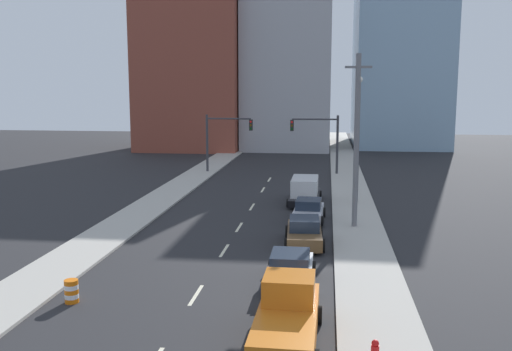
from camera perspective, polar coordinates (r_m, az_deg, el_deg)
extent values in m
cube|color=#ADA89E|center=(61.28, -4.90, 0.75)|extent=(3.11, 100.71, 0.14)
cube|color=#ADA89E|center=(59.98, 8.98, 0.50)|extent=(3.11, 100.71, 0.14)
cube|color=beige|center=(24.56, -6.02, -11.80)|extent=(0.16, 2.40, 0.01)
cube|color=beige|center=(30.74, -3.19, -7.49)|extent=(0.16, 2.40, 0.01)
cube|color=beige|center=(35.66, -1.70, -5.18)|extent=(0.16, 2.40, 0.01)
cube|color=beige|center=(41.60, -0.40, -3.15)|extent=(0.16, 2.40, 0.01)
cube|color=beige|center=(48.50, 0.69, -1.43)|extent=(0.16, 2.40, 0.01)
cube|color=beige|center=(53.89, 1.35, -0.40)|extent=(0.16, 2.40, 0.01)
cube|color=brown|center=(82.87, -6.11, 10.24)|extent=(14.00, 16.00, 21.53)
cube|color=#A8A8AD|center=(84.96, 3.37, 11.56)|extent=(12.00, 20.00, 25.46)
cube|color=#8CADC6|center=(89.49, 14.15, 12.34)|extent=(13.00, 20.00, 29.09)
cylinder|color=#38383D|center=(58.21, -4.91, 3.19)|extent=(0.24, 0.24, 5.91)
cylinder|color=#38383D|center=(57.59, -2.74, 5.70)|extent=(4.50, 0.16, 0.16)
cube|color=black|center=(57.29, -0.51, 5.06)|extent=(0.34, 0.32, 1.10)
cylinder|color=red|center=(57.10, -0.54, 5.39)|extent=(0.22, 0.04, 0.22)
cylinder|color=#593F0C|center=(57.12, -0.53, 5.05)|extent=(0.22, 0.04, 0.22)
cylinder|color=#0C3F14|center=(57.14, -0.53, 4.71)|extent=(0.22, 0.04, 0.22)
cylinder|color=#38383D|center=(56.95, 8.13, 3.01)|extent=(0.24, 0.24, 5.91)
cylinder|color=#38383D|center=(56.76, 5.91, 5.62)|extent=(4.50, 0.16, 0.16)
cube|color=black|center=(56.89, 3.62, 5.02)|extent=(0.34, 0.32, 1.10)
cylinder|color=red|center=(56.70, 3.61, 5.35)|extent=(0.22, 0.04, 0.22)
cylinder|color=#593F0C|center=(56.72, 3.61, 5.01)|extent=(0.22, 0.04, 0.22)
cylinder|color=#0C3F14|center=(56.74, 3.61, 4.67)|extent=(0.22, 0.04, 0.22)
cylinder|color=slate|center=(35.05, 10.01, 3.25)|extent=(0.32, 0.32, 10.62)
cube|color=slate|center=(34.92, 10.21, 10.63)|extent=(1.60, 0.14, 0.14)
cylinder|color=orange|center=(24.77, -17.92, -11.78)|extent=(0.56, 0.56, 0.19)
cylinder|color=white|center=(24.70, -17.95, -11.37)|extent=(0.56, 0.56, 0.19)
cylinder|color=orange|center=(24.64, -17.97, -10.95)|extent=(0.56, 0.56, 0.19)
cylinder|color=white|center=(24.58, -17.99, -10.54)|extent=(0.56, 0.56, 0.19)
cylinder|color=orange|center=(24.52, -18.01, -10.12)|extent=(0.56, 0.56, 0.19)
cylinder|color=#4C4C51|center=(42.72, 10.16, 3.10)|extent=(0.20, 0.20, 8.95)
sphere|color=white|center=(42.52, 10.34, 9.40)|extent=(0.44, 0.44, 0.44)
sphere|color=red|center=(18.91, 11.84, -16.11)|extent=(0.23, 0.23, 0.23)
cube|color=orange|center=(19.99, 3.10, -14.64)|extent=(2.09, 5.76, 0.98)
cube|color=orange|center=(20.42, 3.33, -11.20)|extent=(1.79, 1.74, 0.95)
cylinder|color=black|center=(21.84, 0.70, -13.48)|extent=(0.23, 0.68, 0.68)
cylinder|color=black|center=(21.70, 6.32, -13.69)|extent=(0.23, 0.68, 0.68)
cube|color=silver|center=(25.55, 3.43, -9.73)|extent=(1.90, 4.51, 0.66)
cube|color=#1E2838|center=(25.36, 3.45, -8.38)|extent=(1.67, 2.03, 0.61)
cylinder|color=black|center=(27.01, 1.53, -9.09)|extent=(0.22, 0.66, 0.66)
cylinder|color=black|center=(26.89, 5.74, -9.21)|extent=(0.22, 0.66, 0.66)
cylinder|color=black|center=(24.38, 0.87, -11.09)|extent=(0.22, 0.66, 0.66)
cylinder|color=black|center=(24.25, 5.57, -11.24)|extent=(0.22, 0.66, 0.66)
cube|color=brown|center=(31.78, 4.84, -5.96)|extent=(2.09, 4.72, 0.69)
cube|color=#1E2838|center=(31.62, 4.86, -4.80)|extent=(1.73, 2.17, 0.64)
cylinder|color=black|center=(33.22, 3.15, -5.62)|extent=(0.26, 0.73, 0.72)
cylinder|color=black|center=(33.25, 6.46, -5.65)|extent=(0.26, 0.73, 0.72)
cylinder|color=black|center=(30.45, 3.06, -6.96)|extent=(0.26, 0.73, 0.72)
cylinder|color=black|center=(30.48, 6.68, -6.99)|extent=(0.26, 0.73, 0.72)
cube|color=#B2B2BC|center=(37.35, 5.26, -3.78)|extent=(1.98, 4.32, 0.66)
cube|color=#1E2838|center=(37.22, 5.28, -2.83)|extent=(1.67, 1.98, 0.61)
cylinder|color=black|center=(38.75, 4.03, -3.59)|extent=(0.25, 0.65, 0.64)
cylinder|color=black|center=(38.62, 6.79, -3.67)|extent=(0.25, 0.65, 0.64)
cylinder|color=black|center=(36.19, 3.62, -4.47)|extent=(0.25, 0.65, 0.64)
cylinder|color=black|center=(36.05, 6.58, -4.57)|extent=(0.25, 0.65, 0.64)
cube|color=black|center=(43.15, 4.91, -2.17)|extent=(2.22, 5.90, 0.52)
cube|color=silver|center=(42.70, 4.90, -1.07)|extent=(1.94, 3.66, 1.28)
cylinder|color=black|center=(45.02, 3.61, -1.85)|extent=(0.23, 0.62, 0.62)
cylinder|color=black|center=(44.92, 6.44, -1.92)|extent=(0.23, 0.62, 0.62)
cylinder|color=black|center=(41.46, 3.24, -2.78)|extent=(0.23, 0.62, 0.62)
cylinder|color=black|center=(41.35, 6.32, -2.85)|extent=(0.23, 0.62, 0.62)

